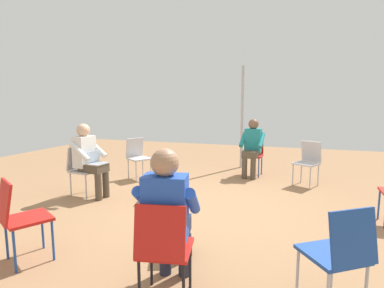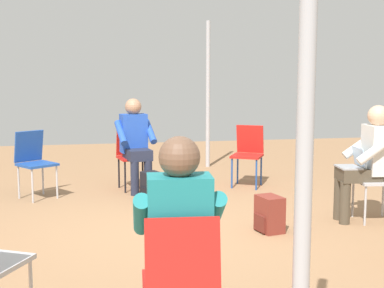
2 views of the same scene
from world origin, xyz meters
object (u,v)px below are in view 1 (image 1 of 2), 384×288
Objects in this scene: person_with_laptop at (89,156)px; chair_west at (253,153)px; chair_southeast at (19,215)px; chair_east at (164,246)px; chair_south at (82,167)px; chair_northwest at (308,160)px; backpack_by_empty_chair at (180,239)px; chair_northeast at (340,251)px; chair_southwest at (138,155)px; person_in_blue at (168,213)px; backpack_near_laptop_user at (156,191)px; person_in_teal at (252,145)px.

chair_west is at bearing 141.94° from person_with_laptop.
chair_southeast is 0.69× the size of person_with_laptop.
chair_east is at bearing 24.12° from chair_southeast.
chair_west is at bearing 77.88° from chair_east.
chair_northwest is at bearing 123.74° from chair_south.
person_with_laptop is at bearing -122.12° from backpack_by_empty_chair.
chair_northeast is 2.36× the size of backpack_by_empty_chair.
chair_southwest and chair_east have the same top height.
chair_southwest is 3.94m from person_in_blue.
chair_southeast is at bearing 29.79° from chair_south.
chair_southwest is at bearing 37.59° from chair_northwest.
chair_northwest is 4.10m from person_in_blue.
chair_northeast is 1.00× the size of chair_west.
chair_south is 1.00× the size of chair_east.
chair_west reaches higher than backpack_by_empty_chair.
chair_south is 1.35m from backpack_near_laptop_user.
chair_east is 3.15m from person_with_laptop.
chair_east is 1.00× the size of chair_southeast.
person_with_laptop is 3.44× the size of backpack_near_laptop_user.
person_in_teal is 3.44× the size of backpack_near_laptop_user.
person_with_laptop is (1.92, -3.52, 0.20)m from chair_northwest.
chair_west is 1.00× the size of chair_northwest.
chair_west is 0.69× the size of person_in_blue.
chair_southeast is 2.36× the size of backpack_near_laptop_user.
backpack_near_laptop_user is at bearing 64.07° from chair_northwest.
chair_northeast is 0.69× the size of person_with_laptop.
chair_northeast is at bearing 80.22° from chair_southwest.
person_in_teal is (0.17, -0.01, 0.20)m from chair_west.
person_in_blue is at bearing 100.11° from chair_northwest.
chair_southeast is at bearing 73.20° from person_in_teal.
chair_northwest is at bearing 166.25° from person_in_teal.
person_with_laptop is at bearing 25.93° from chair_southwest.
person_in_blue reaches higher than chair_west.
person_with_laptop reaches higher than backpack_near_laptop_user.
chair_northwest is 1.00× the size of chair_south.
chair_southeast is (3.35, 0.53, 0.00)m from chair_southwest.
chair_northeast is at bearing 71.96° from backpack_by_empty_chair.
person_with_laptop reaches higher than chair_southeast.
person_in_teal reaches higher than backpack_by_empty_chair.
person_in_blue is (4.27, -0.13, 0.00)m from person_in_teal.
chair_southeast is at bearing 170.19° from person_in_blue.
person_in_blue is at bearing 90.00° from chair_east.
chair_east is at bearing 55.36° from chair_south.
chair_northeast is 0.69× the size of person_in_teal.
chair_northwest is 2.98m from backpack_near_laptop_user.
chair_northwest is (0.54, 1.10, 0.00)m from chair_west.
person_in_teal is (-4.30, 1.70, 0.20)m from chair_southeast.
chair_southwest is at bearing 111.70° from person_in_blue.
person_in_blue is at bearing 93.07° from person_in_teal.
person_in_teal reaches higher than chair_southwest.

